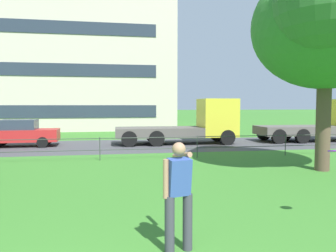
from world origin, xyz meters
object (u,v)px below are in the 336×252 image
object	(u,v)px
apartment_building_background	(48,38)
flatbed_truck_far_left	(328,122)
frisbee	(335,151)
car_red_far_right	(21,133)
person_thrower	(178,193)
tree_small_lawn	(319,24)
flatbed_truck_center	(194,124)

from	to	relation	value
apartment_building_background	flatbed_truck_far_left	bearing A→B (deg)	-38.61
frisbee	car_red_far_right	xyz separation A→B (m)	(-9.39, 14.11, -0.69)
person_thrower	apartment_building_background	xyz separation A→B (m)	(-7.34, 30.75, 8.21)
tree_small_lawn	flatbed_truck_far_left	size ratio (longest dim) A/B	1.00
flatbed_truck_center	frisbee	bearing A→B (deg)	-92.81
person_thrower	flatbed_truck_far_left	distance (m)	19.48
tree_small_lawn	car_red_far_right	world-z (taller)	tree_small_lawn
tree_small_lawn	flatbed_truck_center	size ratio (longest dim) A/B	1.00
tree_small_lawn	flatbed_truck_center	world-z (taller)	tree_small_lawn
tree_small_lawn	flatbed_truck_far_left	bearing A→B (deg)	52.19
flatbed_truck_far_left	apartment_building_background	bearing A→B (deg)	141.39
car_red_far_right	flatbed_truck_far_left	distance (m)	19.17
person_thrower	apartment_building_background	bearing A→B (deg)	103.42
flatbed_truck_center	flatbed_truck_far_left	distance (m)	9.09
car_red_far_right	flatbed_truck_far_left	size ratio (longest dim) A/B	0.55
person_thrower	car_red_far_right	world-z (taller)	person_thrower
tree_small_lawn	apartment_building_background	world-z (taller)	apartment_building_background
car_red_far_right	flatbed_truck_center	distance (m)	10.09
tree_small_lawn	person_thrower	world-z (taller)	tree_small_lawn
apartment_building_background	tree_small_lawn	bearing A→B (deg)	-61.60
person_thrower	frisbee	bearing A→B (deg)	11.46
flatbed_truck_far_left	tree_small_lawn	bearing A→B (deg)	-127.81
person_thrower	car_red_far_right	bearing A→B (deg)	112.43
frisbee	apartment_building_background	distance (m)	32.82
flatbed_truck_center	car_red_far_right	bearing A→B (deg)	178.72
tree_small_lawn	car_red_far_right	bearing A→B (deg)	143.49
car_red_far_right	apartment_building_background	distance (m)	18.08
person_thrower	flatbed_truck_far_left	xyz separation A→B (m)	(13.06, 14.46, 0.25)
person_thrower	flatbed_truck_center	bearing A→B (deg)	74.74
tree_small_lawn	frisbee	xyz separation A→B (m)	(-2.94, -4.99, -3.77)
tree_small_lawn	person_thrower	bearing A→B (deg)	-137.77
person_thrower	flatbed_truck_center	xyz separation A→B (m)	(3.97, 14.56, 0.25)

